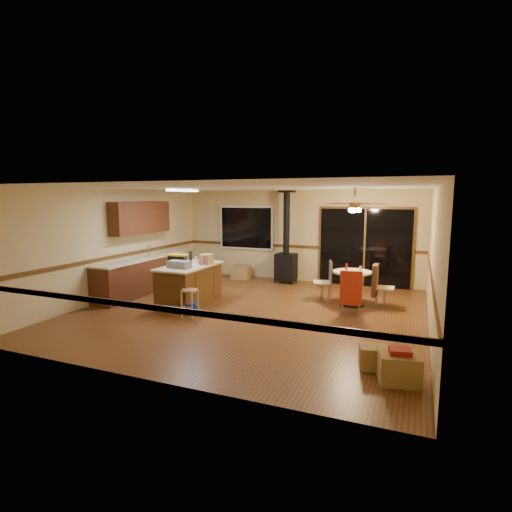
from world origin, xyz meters
The scene contains 35 objects.
floor centered at (0.00, 0.00, 0.00)m, with size 7.00×7.00×0.00m, color brown.
ceiling centered at (0.00, 0.00, 2.60)m, with size 7.00×7.00×0.00m, color silver.
wall_back centered at (0.00, 3.50, 1.30)m, with size 7.00×7.00×0.00m, color tan.
wall_front centered at (0.00, -3.50, 1.30)m, with size 7.00×7.00×0.00m, color tan.
wall_left centered at (-3.50, 0.00, 1.30)m, with size 7.00×7.00×0.00m, color tan.
wall_right centered at (3.50, 0.00, 1.30)m, with size 7.00×7.00×0.00m, color tan.
chair_rail centered at (0.00, 0.00, 1.00)m, with size 7.00×7.00×0.08m, color #513214, non-canonical shape.
window centered at (-1.60, 3.45, 1.50)m, with size 1.72×0.10×1.32m, color black.
sliding_door centered at (1.90, 3.45, 1.05)m, with size 2.52×0.10×2.10m, color black.
lower_cabinets centered at (-3.20, 0.50, 0.43)m, with size 0.60×3.00×0.86m, color #4F2614.
countertop centered at (-3.20, 0.50, 0.88)m, with size 0.64×3.04×0.04m, color beige.
upper_cabinets centered at (-3.33, 0.70, 1.90)m, with size 0.35×2.00×0.80m, color #4F2614.
kitchen_island centered at (-1.50, 0.00, 0.45)m, with size 0.88×1.68×0.90m.
wood_stove centered at (-0.20, 3.05, 0.73)m, with size 0.55×0.50×2.52m.
ceiling_fan centered at (1.91, 1.30, 2.21)m, with size 0.24×0.24×0.55m.
fluorescent_strip centered at (-1.80, 0.30, 2.56)m, with size 0.10×1.20×0.04m, color white.
toolbox_grey centered at (-1.52, -0.37, 0.98)m, with size 0.49×0.27×0.15m, color slate.
toolbox_black centered at (-1.76, -0.07, 1.00)m, with size 0.38×0.20×0.21m, color black.
toolbox_yellow_lid centered at (-1.76, -0.07, 1.13)m, with size 0.42×0.22×0.03m, color gold.
box_on_island centered at (-1.24, 0.32, 1.01)m, with size 0.24×0.32×0.22m, color olive.
bottle_dark centered at (-1.67, 0.36, 1.03)m, with size 0.08×0.08×0.27m, color black.
bottle_pink centered at (-1.23, 0.10, 1.01)m, with size 0.07×0.07×0.21m, color #D84C8C.
bottle_white centered at (-1.50, 0.31, 0.98)m, with size 0.05×0.05×0.16m, color white.
bar_stool centered at (-1.00, -0.81, 0.28)m, with size 0.31×0.31×0.57m, color tan.
blue_bucket centered at (-1.07, -0.65, 0.12)m, with size 0.28×0.28×0.24m, color #0E2EC5.
dining_table centered at (1.91, 1.30, 0.53)m, with size 0.86×0.86×0.78m.
glass_red centered at (1.76, 1.40, 0.85)m, with size 0.06×0.06×0.15m, color #590C14.
glass_cream centered at (2.09, 1.25, 0.84)m, with size 0.06×0.06×0.13m, color beige.
chair_left centered at (1.31, 1.43, 0.59)m, with size 0.51×0.51×0.51m.
chair_near centered at (2.03, 0.42, 0.60)m, with size 0.46×0.50×0.70m.
chair_right centered at (2.43, 1.35, 0.60)m, with size 0.47×0.44×0.70m.
box_under_window centered at (-1.63, 3.10, 0.20)m, with size 0.50×0.40×0.40m, color olive.
box_corner_a centered at (3.09, -2.32, 0.19)m, with size 0.51×0.43×0.39m, color olive.
box_corner_b centered at (2.74, -1.99, 0.16)m, with size 0.40×0.34×0.32m, color olive.
box_small_red centered at (3.09, -2.32, 0.42)m, with size 0.27×0.23×0.07m, color maroon.
Camera 1 is at (3.22, -7.60, 2.40)m, focal length 28.00 mm.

